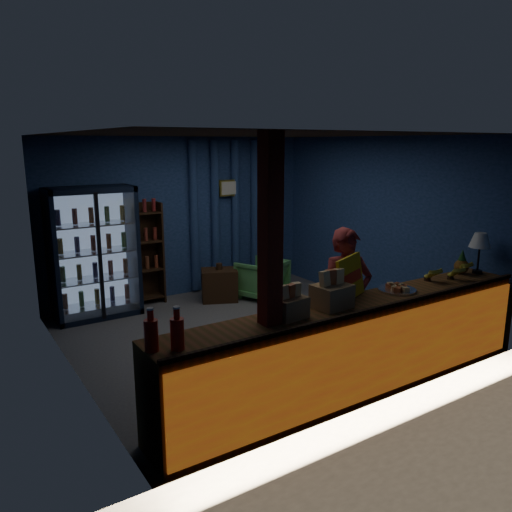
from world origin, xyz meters
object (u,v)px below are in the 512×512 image
(table_lamp, at_px, (480,242))
(green_chair, at_px, (262,279))
(shopkeeper, at_px, (346,300))
(pastry_tray, at_px, (397,289))

(table_lamp, bearing_deg, green_chair, 108.94)
(shopkeeper, xyz_separation_m, green_chair, (0.68, 2.69, -0.48))
(shopkeeper, distance_m, pastry_tray, 0.57)
(green_chair, xyz_separation_m, table_lamp, (1.07, -3.11, 1.02))
(green_chair, height_order, pastry_tray, pastry_tray)
(green_chair, relative_size, table_lamp, 1.41)
(green_chair, bearing_deg, pastry_tray, 60.75)
(green_chair, distance_m, pastry_tray, 3.18)
(shopkeeper, distance_m, green_chair, 2.82)
(shopkeeper, relative_size, green_chair, 2.29)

